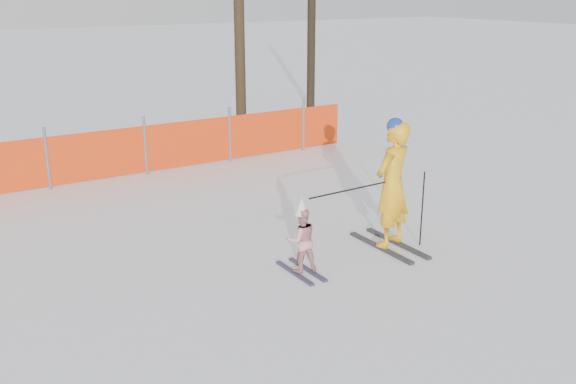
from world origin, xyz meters
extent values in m
plane|color=white|center=(0.00, 0.00, 0.00)|extent=(120.00, 120.00, 0.00)
cube|color=black|center=(1.34, -0.03, 0.02)|extent=(0.09, 1.42, 0.04)
cube|color=black|center=(1.68, -0.03, 0.02)|extent=(0.09, 1.42, 0.04)
imported|color=#F4AB14|center=(1.51, -0.03, 1.00)|extent=(0.81, 0.66, 1.93)
sphere|color=navy|center=(1.51, -0.03, 1.89)|extent=(0.25, 0.25, 0.25)
cube|color=black|center=(-0.26, -0.09, 0.01)|extent=(0.09, 0.90, 0.03)
cube|color=black|center=(-0.04, -0.09, 0.01)|extent=(0.09, 0.90, 0.03)
imported|color=pink|center=(-0.15, -0.09, 0.49)|extent=(0.51, 0.44, 0.92)
cone|color=silver|center=(-0.15, -0.09, 0.98)|extent=(0.19, 0.19, 0.24)
cylinder|color=black|center=(1.96, -0.23, 0.59)|extent=(0.02, 0.02, 1.19)
cylinder|color=black|center=(0.68, -0.06, 1.07)|extent=(1.41, 0.07, 0.02)
cylinder|color=#595960|center=(-2.22, 5.82, 0.62)|extent=(0.06, 0.06, 1.25)
cylinder|color=#595960|center=(-0.22, 5.82, 0.62)|extent=(0.06, 0.06, 1.25)
cylinder|color=#595960|center=(1.78, 5.82, 0.62)|extent=(0.06, 0.06, 1.25)
cylinder|color=#595960|center=(3.78, 5.82, 0.62)|extent=(0.06, 0.06, 1.25)
cube|color=red|center=(-2.71, 5.82, 0.55)|extent=(15.02, 0.03, 1.00)
cylinder|color=#302415|center=(3.76, 8.99, 3.23)|extent=(0.29, 0.29, 6.46)
cylinder|color=black|center=(7.26, 10.64, 2.71)|extent=(0.26, 0.26, 5.42)
camera|label=1|loc=(-4.68, -6.95, 3.81)|focal=40.00mm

